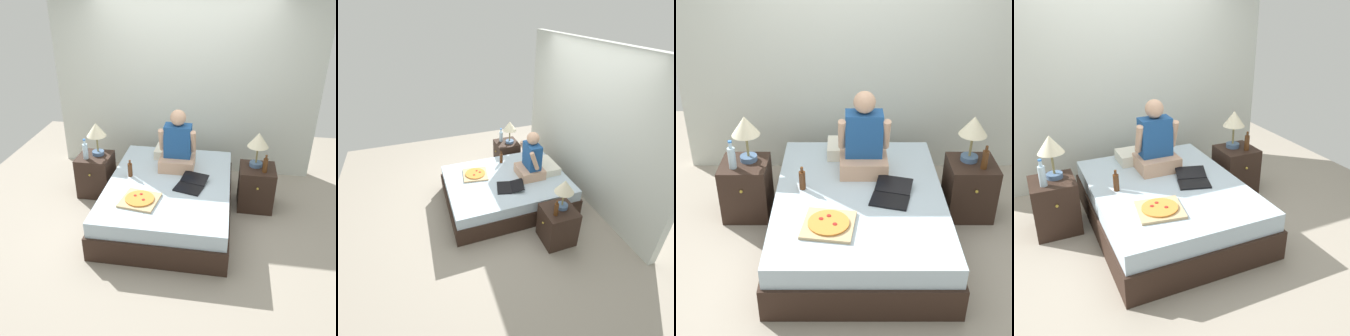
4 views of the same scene
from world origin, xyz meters
The scene contains 14 objects.
ground_plane centered at (0.00, 0.00, 0.00)m, with size 5.79×5.79×0.00m, color #9E9384.
wall_back centered at (0.00, 1.37, 1.25)m, with size 3.79×0.12×2.50m, color silver.
bed centered at (0.00, 0.00, 0.23)m, with size 1.51×2.01×0.47m.
nightstand_left centered at (-1.07, 0.38, 0.28)m, with size 0.44×0.47×0.56m.
lamp_on_left_nightstand centered at (-1.03, 0.43, 0.89)m, with size 0.26×0.26×0.45m.
water_bottle centered at (-1.15, 0.29, 0.67)m, with size 0.07×0.07×0.28m.
nightstand_right centered at (1.07, 0.38, 0.28)m, with size 0.44×0.47×0.56m.
lamp_on_right_nightstand centered at (1.04, 0.43, 0.89)m, with size 0.26×0.26×0.45m.
beer_bottle centered at (1.14, 0.28, 0.66)m, with size 0.06×0.06×0.23m.
pillow centered at (-0.04, 0.73, 0.53)m, with size 0.52×0.34×0.12m, color silver.
person_seated centered at (0.05, 0.41, 0.76)m, with size 0.47×0.40×0.78m.
laptop centered at (0.27, -0.06, 0.49)m, with size 0.41×0.48×0.07m.
pizza_box centered at (-0.26, -0.47, 0.49)m, with size 0.45×0.45×0.04m.
beer_bottle_on_bed centered at (-0.50, 0.07, 0.56)m, with size 0.06×0.06×0.22m.
Camera 4 is at (-1.27, -3.18, 2.19)m, focal length 40.00 mm.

